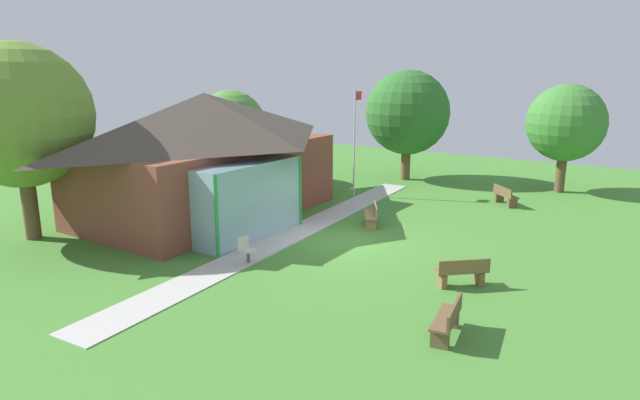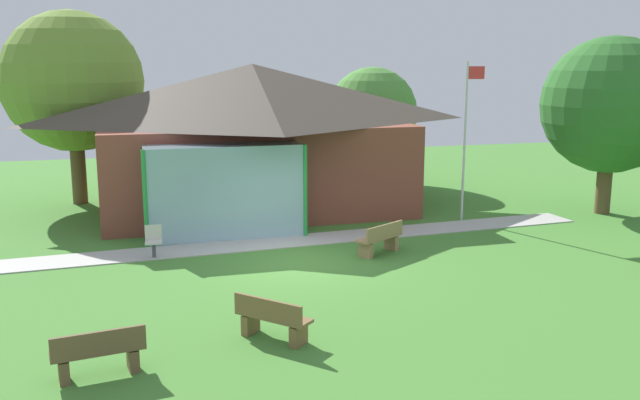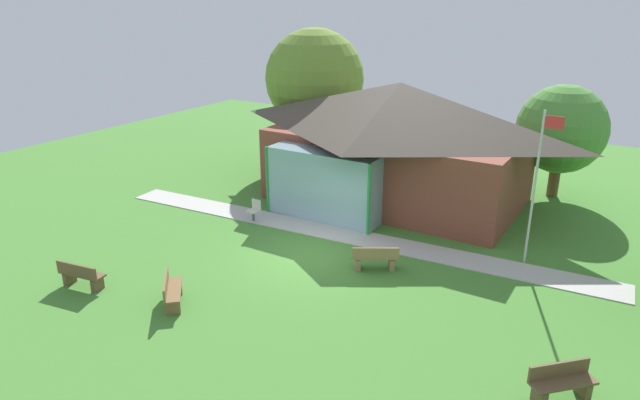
% 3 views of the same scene
% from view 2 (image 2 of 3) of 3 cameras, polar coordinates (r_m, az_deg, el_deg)
% --- Properties ---
extents(ground_plane, '(44.00, 44.00, 0.00)m').
position_cam_2_polar(ground_plane, '(18.02, -1.87, -5.11)').
color(ground_plane, '#478433').
extents(pavilion, '(11.14, 7.69, 5.04)m').
position_cam_2_polar(pavilion, '(23.80, -5.60, 5.29)').
color(pavilion, brown).
rests_on(pavilion, ground_plane).
extents(footpath, '(19.44, 2.57, 0.03)m').
position_cam_2_polar(footpath, '(19.91, -3.26, -3.48)').
color(footpath, '#BCB7B2').
rests_on(footpath, ground_plane).
extents(flagpole, '(0.64, 0.08, 5.11)m').
position_cam_2_polar(flagpole, '(22.73, 11.95, 5.38)').
color(flagpole, silver).
rests_on(flagpole, ground_plane).
extents(bench_rear_near_path, '(1.51, 1.15, 0.84)m').
position_cam_2_polar(bench_rear_near_path, '(18.69, 5.00, -3.26)').
color(bench_rear_near_path, '#9E7A51').
rests_on(bench_rear_near_path, ground_plane).
extents(bench_front_left, '(1.55, 0.67, 0.84)m').
position_cam_2_polar(bench_front_left, '(12.14, -17.80, -12.00)').
color(bench_front_left, brown).
rests_on(bench_front_left, ground_plane).
extents(bench_front_center, '(1.34, 1.41, 0.84)m').
position_cam_2_polar(bench_front_center, '(13.03, -3.96, -9.82)').
color(bench_front_center, brown).
rests_on(bench_front_center, ground_plane).
extents(patio_chair_west, '(0.47, 0.47, 0.86)m').
position_cam_2_polar(patio_chair_west, '(18.79, -13.56, -3.42)').
color(patio_chair_west, beige).
rests_on(patio_chair_west, ground_plane).
extents(tree_east_hedge, '(4.54, 4.54, 5.96)m').
position_cam_2_polar(tree_east_hedge, '(25.15, 22.84, 7.21)').
color(tree_east_hedge, brown).
rests_on(tree_east_hedge, ground_plane).
extents(tree_behind_pavilion_left, '(4.98, 4.98, 6.91)m').
position_cam_2_polar(tree_behind_pavilion_left, '(26.39, -19.75, 9.16)').
color(tree_behind_pavilion_left, brown).
rests_on(tree_behind_pavilion_left, ground_plane).
extents(tree_behind_pavilion_right, '(3.77, 3.77, 4.90)m').
position_cam_2_polar(tree_behind_pavilion_right, '(29.23, 4.33, 7.19)').
color(tree_behind_pavilion_right, brown).
rests_on(tree_behind_pavilion_right, ground_plane).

